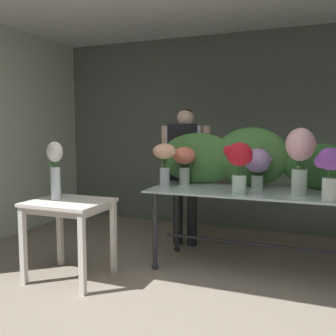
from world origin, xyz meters
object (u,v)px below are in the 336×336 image
at_px(side_table_white, 69,212).
at_px(vase_blush_tulips, 300,154).
at_px(florist, 185,161).
at_px(vase_white_roses_tall, 55,167).
at_px(vase_peach_snapdragons, 165,158).
at_px(vase_violet_peonies, 330,169).
at_px(vase_lilac_roses, 257,164).
at_px(vase_coral_freesia, 184,160).
at_px(vase_crimson_dahlias, 239,162).
at_px(display_table_glass, 249,203).

relative_size(side_table_white, vase_blush_tulips, 1.23).
bearing_deg(florist, vase_white_roses_tall, -119.81).
xyz_separation_m(vase_peach_snapdragons, vase_violet_peonies, (1.56, -0.22, -0.03)).
bearing_deg(vase_peach_snapdragons, side_table_white, -133.16).
xyz_separation_m(florist, vase_lilac_roses, (0.92, -0.48, 0.04)).
bearing_deg(florist, vase_blush_tulips, -27.11).
height_order(vase_coral_freesia, vase_violet_peonies, vase_violet_peonies).
bearing_deg(vase_crimson_dahlias, florist, 134.26).
bearing_deg(vase_coral_freesia, side_table_white, -130.28).
bearing_deg(side_table_white, vase_lilac_roses, 29.95).
height_order(vase_crimson_dahlias, vase_peach_snapdragons, vase_crimson_dahlias).
distance_m(display_table_glass, vase_crimson_dahlias, 0.50).
xyz_separation_m(vase_blush_tulips, vase_violet_peonies, (0.24, -0.22, -0.10)).
bearing_deg(vase_peach_snapdragons, florist, 91.15).
relative_size(vase_blush_tulips, vase_white_roses_tall, 1.11).
bearing_deg(vase_crimson_dahlias, vase_coral_freesia, 150.04).
height_order(side_table_white, vase_coral_freesia, vase_coral_freesia).
bearing_deg(vase_blush_tulips, florist, 152.89).
bearing_deg(vase_coral_freesia, display_table_glass, -10.05).
height_order(vase_crimson_dahlias, vase_violet_peonies, vase_crimson_dahlias).
bearing_deg(vase_violet_peonies, display_table_glass, 154.97).
distance_m(vase_blush_tulips, vase_peach_snapdragons, 1.32).
height_order(florist, vase_violet_peonies, florist).
distance_m(side_table_white, florist, 1.59).
bearing_deg(vase_crimson_dahlias, vase_peach_snapdragons, 169.36).
bearing_deg(vase_white_roses_tall, vase_blush_tulips, 18.56).
xyz_separation_m(display_table_glass, vase_violet_peonies, (0.70, -0.33, 0.40)).
distance_m(vase_coral_freesia, vase_peach_snapdragons, 0.27).
height_order(side_table_white, vase_violet_peonies, vase_violet_peonies).
relative_size(vase_coral_freesia, vase_peach_snapdragons, 0.91).
bearing_deg(vase_violet_peonies, vase_lilac_roses, 147.12).
xyz_separation_m(vase_lilac_roses, vase_violet_peonies, (0.65, -0.42, 0.02)).
bearing_deg(display_table_glass, side_table_white, -151.78).
distance_m(vase_lilac_roses, vase_white_roses_tall, 1.95).
distance_m(florist, vase_violet_peonies, 1.82).
xyz_separation_m(display_table_glass, vase_coral_freesia, (-0.72, 0.13, 0.40)).
bearing_deg(display_table_glass, vase_coral_freesia, 169.95).
xyz_separation_m(florist, vase_crimson_dahlias, (0.81, -0.83, 0.09)).
distance_m(florist, vase_blush_tulips, 1.50).
xyz_separation_m(side_table_white, vase_white_roses_tall, (-0.14, -0.00, 0.41)).
bearing_deg(vase_lilac_roses, vase_blush_tulips, -25.77).
relative_size(vase_peach_snapdragons, vase_violet_peonies, 1.01).
distance_m(display_table_glass, vase_lilac_roses, 0.40).
bearing_deg(vase_white_roses_tall, vase_violet_peonies, 11.67).
xyz_separation_m(vase_coral_freesia, vase_violet_peonies, (1.43, -0.46, 0.00)).
height_order(vase_peach_snapdragons, vase_white_roses_tall, vase_white_roses_tall).
distance_m(florist, vase_coral_freesia, 0.47).
xyz_separation_m(vase_blush_tulips, vase_peach_snapdragons, (-1.32, 0.00, -0.07)).
xyz_separation_m(vase_crimson_dahlias, vase_peach_snapdragons, (-0.79, 0.15, 0.00)).
height_order(display_table_glass, vase_white_roses_tall, vase_white_roses_tall).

